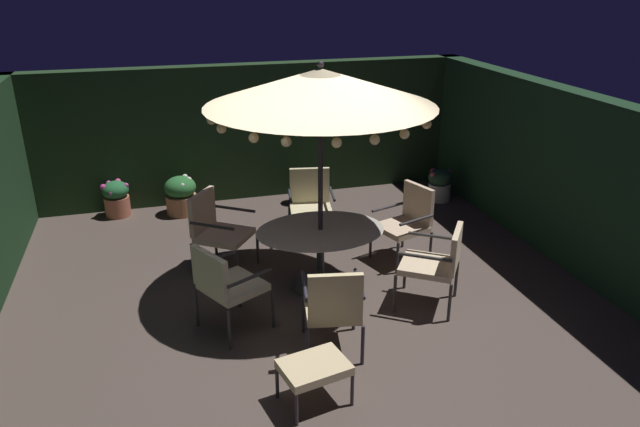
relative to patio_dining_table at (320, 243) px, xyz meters
name	(u,v)px	position (x,y,z in m)	size (l,w,h in m)	color
ground_plane	(309,305)	(-0.24, -0.37, -0.58)	(7.25, 7.73, 0.02)	#493C36
hedge_backdrop_rear	(250,132)	(-0.24, 3.34, 0.52)	(7.25, 0.30, 2.16)	#1C321A
hedge_backdrop_right	(585,186)	(3.23, -0.37, 0.52)	(0.30, 7.73, 2.16)	#18311D
patio_dining_table	(320,243)	(0.00, 0.00, 0.00)	(1.50, 1.16, 0.75)	#2C3232
patio_umbrella	(320,88)	(0.00, 0.00, 1.80)	(2.49, 2.49, 2.64)	#312932
patio_chair_north	(225,282)	(-1.19, -0.64, 0.01)	(0.80, 0.81, 0.96)	#2F302D
patio_chair_northeast	(333,305)	(-0.25, -1.34, -0.01)	(0.67, 0.72, 0.98)	#2C2A34
patio_chair_east	(437,260)	(1.11, -0.77, 0.00)	(0.84, 0.84, 0.95)	#302F2E
patio_chair_southeast	(408,219)	(1.29, 0.43, -0.01)	(0.74, 0.72, 0.98)	#2D2A2E
patio_chair_south	(311,201)	(0.24, 1.34, 0.00)	(0.69, 0.66, 0.99)	#2C3035
patio_chair_southwest	(216,227)	(-1.11, 0.79, 0.01)	(0.86, 0.86, 1.00)	#302C2B
ottoman_footrest	(314,368)	(-0.61, -1.96, -0.22)	(0.64, 0.53, 0.40)	#322C31
potted_plant_right_far	(181,195)	(-1.44, 2.80, -0.26)	(0.48, 0.48, 0.60)	#A16746
potted_plant_right_near	(440,184)	(2.66, 2.25, -0.28)	(0.39, 0.39, 0.53)	beige
potted_plant_front_corner	(301,186)	(0.45, 2.75, -0.29)	(0.34, 0.35, 0.53)	#846550
potted_plant_left_far	(116,198)	(-2.40, 2.98, -0.28)	(0.41, 0.39, 0.55)	#A95C44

